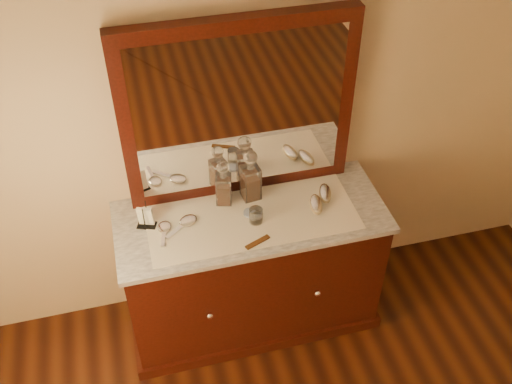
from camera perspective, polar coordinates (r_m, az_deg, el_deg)
dresser_cabinet at (r=3.42m, az=-0.42°, el=-7.59°), size 1.40×0.55×0.82m
dresser_plinth at (r=3.71m, az=-0.40°, el=-11.33°), size 1.46×0.59×0.08m
knob_left at (r=3.18m, az=-4.50°, el=-11.88°), size 0.04×0.04×0.04m
knob_right at (r=3.28m, az=5.98°, el=-9.74°), size 0.04×0.04×0.04m
marble_top at (r=3.11m, az=-0.46°, el=-2.47°), size 1.44×0.59×0.03m
mirror_frame at (r=2.97m, az=-1.69°, el=7.90°), size 1.20×0.08×1.00m
mirror_glass at (r=2.95m, az=-1.53°, el=7.54°), size 1.06×0.01×0.86m
lace_runner at (r=3.09m, az=-0.37°, el=-2.49°), size 1.10×0.45×0.00m
pin_dish at (r=3.10m, az=-0.57°, el=-2.03°), size 0.09×0.09×0.01m
comb at (r=2.95m, az=0.16°, el=-4.88°), size 0.14×0.08×0.01m
napkin_rack at (r=3.06m, az=-10.66°, el=-2.45°), size 0.11×0.09×0.15m
decanter_left at (r=3.11m, az=-3.15°, el=0.52°), size 0.10×0.10×0.27m
decanter_right at (r=3.13m, az=-0.53°, el=1.20°), size 0.10×0.10×0.31m
brush_near at (r=3.14m, az=5.85°, el=-1.19°), size 0.09×0.15×0.04m
brush_far at (r=3.22m, az=6.73°, el=-0.13°), size 0.10×0.15×0.04m
hand_mirror_outer at (r=3.05m, az=-8.90°, el=-3.58°), size 0.09×0.19×0.02m
hand_mirror_inner at (r=3.07m, az=-6.83°, el=-2.96°), size 0.20×0.17×0.02m
tumblers at (r=3.04m, az=-0.01°, el=-2.29°), size 0.07×0.07×0.08m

